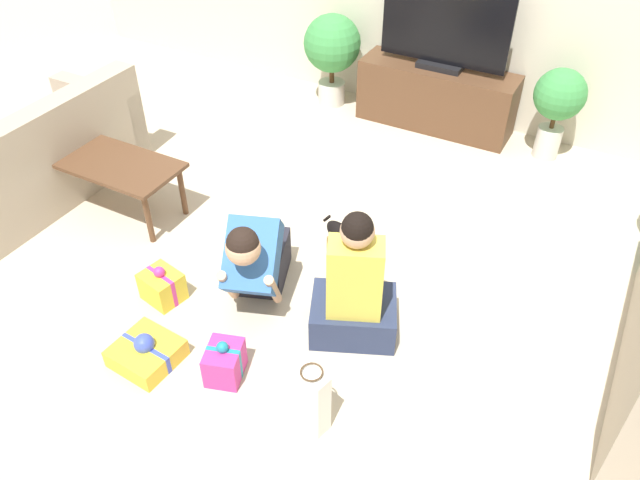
% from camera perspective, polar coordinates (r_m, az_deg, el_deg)
% --- Properties ---
extents(ground_plane, '(16.00, 16.00, 0.00)m').
position_cam_1_polar(ground_plane, '(4.38, -0.69, -2.69)').
color(ground_plane, beige).
extents(sofa_left, '(0.89, 1.84, 0.84)m').
position_cam_1_polar(sofa_left, '(5.44, -24.98, 6.41)').
color(sofa_left, tan).
rests_on(sofa_left, ground_plane).
extents(coffee_table, '(0.97, 0.51, 0.45)m').
position_cam_1_polar(coffee_table, '(4.93, -18.04, 6.23)').
color(coffee_table, brown).
rests_on(coffee_table, ground_plane).
extents(tv_console, '(1.44, 0.42, 0.58)m').
position_cam_1_polar(tv_console, '(6.03, 10.56, 12.69)').
color(tv_console, brown).
rests_on(tv_console, ground_plane).
extents(tv, '(1.15, 0.20, 0.71)m').
position_cam_1_polar(tv, '(5.79, 11.30, 18.06)').
color(tv, black).
rests_on(tv, tv_console).
extents(potted_plant_back_left, '(0.55, 0.55, 0.89)m').
position_cam_1_polar(potted_plant_back_left, '(6.24, 1.11, 17.16)').
color(potted_plant_back_left, beige).
rests_on(potted_plant_back_left, ground_plane).
extents(potted_plant_back_right, '(0.43, 0.43, 0.81)m').
position_cam_1_polar(potted_plant_back_right, '(5.69, 20.96, 11.76)').
color(potted_plant_back_right, beige).
rests_on(potted_plant_back_right, ground_plane).
extents(person_kneeling, '(0.55, 0.80, 0.77)m').
position_cam_1_polar(person_kneeling, '(3.98, -5.86, -1.62)').
color(person_kneeling, '#23232D').
rests_on(person_kneeling, ground_plane).
extents(person_sitting, '(0.64, 0.60, 0.95)m').
position_cam_1_polar(person_sitting, '(3.72, 3.16, -4.81)').
color(person_sitting, '#283351').
rests_on(person_sitting, ground_plane).
extents(dog, '(0.46, 0.29, 0.30)m').
position_cam_1_polar(dog, '(4.33, 2.41, 0.09)').
color(dog, black).
rests_on(dog, ground_plane).
extents(gift_box_a, '(0.38, 0.37, 0.21)m').
position_cam_1_polar(gift_box_a, '(3.91, -15.59, -9.86)').
color(gift_box_a, yellow).
rests_on(gift_box_a, ground_plane).
extents(gift_box_b, '(0.29, 0.26, 0.27)m').
position_cam_1_polar(gift_box_b, '(4.23, -14.23, -4.10)').
color(gift_box_b, yellow).
rests_on(gift_box_b, ground_plane).
extents(gift_box_c, '(0.26, 0.29, 0.28)m').
position_cam_1_polar(gift_box_c, '(3.71, -8.75, -10.96)').
color(gift_box_c, '#CC3389').
rests_on(gift_box_c, ground_plane).
extents(gift_bag_a, '(0.20, 0.15, 0.45)m').
position_cam_1_polar(gift_bag_a, '(3.38, -0.74, -14.37)').
color(gift_bag_a, white).
rests_on(gift_bag_a, ground_plane).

